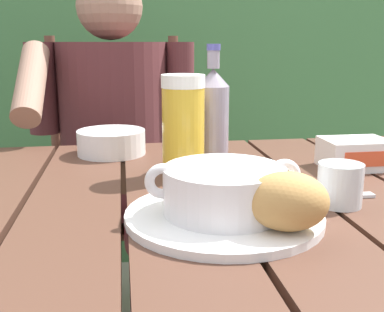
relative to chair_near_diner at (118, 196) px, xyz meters
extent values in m
cube|color=#4E3023|center=(-0.05, -0.91, 0.26)|extent=(0.15, 0.94, 0.04)
cube|color=#4E3023|center=(0.10, -0.91, 0.26)|extent=(0.15, 0.94, 0.04)
cube|color=#4E3023|center=(0.26, -0.91, 0.26)|extent=(0.15, 0.94, 0.04)
cube|color=#4E3023|center=(0.42, -0.91, 0.26)|extent=(0.15, 0.94, 0.04)
cube|color=#4E3023|center=(0.10, -0.47, 0.20)|extent=(1.36, 0.03, 0.08)
cube|color=#3B673B|center=(0.10, 0.78, 0.29)|extent=(3.60, 0.60, 1.56)
cylinder|color=#4C3823|center=(0.01, 0.93, 0.35)|extent=(0.10, 0.10, 1.67)
cylinder|color=#4C3823|center=(0.60, 0.93, 0.37)|extent=(0.10, 0.10, 1.71)
cylinder|color=brown|center=(0.21, -0.27, -0.27)|extent=(0.04, 0.04, 0.44)
cylinder|color=brown|center=(-0.21, -0.27, -0.27)|extent=(0.04, 0.04, 0.44)
cylinder|color=brown|center=(0.21, 0.14, -0.27)|extent=(0.04, 0.04, 0.44)
cylinder|color=brown|center=(-0.21, 0.14, -0.27)|extent=(0.04, 0.04, 0.44)
cube|color=brown|center=(0.00, -0.06, -0.04)|extent=(0.47, 0.44, 0.02)
cylinder|color=brown|center=(0.21, 0.14, 0.25)|extent=(0.04, 0.04, 0.59)
cylinder|color=brown|center=(-0.21, 0.14, 0.25)|extent=(0.04, 0.04, 0.59)
cube|color=brown|center=(0.00, 0.14, 0.16)|extent=(0.43, 0.02, 0.04)
cube|color=brown|center=(0.00, 0.14, 0.31)|extent=(0.43, 0.02, 0.04)
cube|color=brown|center=(0.00, 0.14, 0.46)|extent=(0.43, 0.02, 0.04)
cylinder|color=#512528|center=(0.08, -0.26, 0.02)|extent=(0.13, 0.40, 0.13)
cylinder|color=#512528|center=(-0.09, -0.26, 0.02)|extent=(0.13, 0.40, 0.13)
cylinder|color=#512528|center=(0.00, -0.16, 0.27)|extent=(0.32, 0.32, 0.50)
sphere|color=#966F5B|center=(0.00, -0.16, 0.62)|extent=(0.19, 0.19, 0.19)
cylinder|color=#512528|center=(0.20, -0.18, 0.39)|extent=(0.08, 0.08, 0.26)
cylinder|color=#512528|center=(-0.20, -0.18, 0.39)|extent=(0.08, 0.08, 0.26)
cylinder|color=#966F5B|center=(-0.20, -0.34, 0.42)|extent=(0.07, 0.25, 0.21)
cylinder|color=white|center=(0.16, -0.98, 0.28)|extent=(0.28, 0.28, 0.01)
cylinder|color=white|center=(0.16, -0.98, 0.32)|extent=(0.17, 0.17, 0.06)
cylinder|color=#9E4828|center=(0.16, -0.98, 0.34)|extent=(0.15, 0.15, 0.01)
torus|color=white|center=(0.08, -0.98, 0.34)|extent=(0.05, 0.01, 0.05)
torus|color=white|center=(0.25, -0.98, 0.34)|extent=(0.05, 0.01, 0.05)
ellipsoid|color=tan|center=(0.23, -1.06, 0.33)|extent=(0.12, 0.10, 0.08)
cylinder|color=gold|center=(0.14, -0.75, 0.36)|extent=(0.08, 0.08, 0.17)
cylinder|color=white|center=(0.14, -0.75, 0.46)|extent=(0.08, 0.08, 0.02)
cylinder|color=gray|center=(0.20, -0.70, 0.36)|extent=(0.06, 0.06, 0.16)
cone|color=gray|center=(0.20, -0.70, 0.46)|extent=(0.06, 0.06, 0.03)
cylinder|color=gray|center=(0.20, -0.70, 0.49)|extent=(0.02, 0.02, 0.03)
cylinder|color=#4F4C9B|center=(0.20, -0.70, 0.51)|extent=(0.03, 0.03, 0.01)
cylinder|color=silver|center=(0.35, -0.94, 0.31)|extent=(0.07, 0.07, 0.07)
cube|color=white|center=(0.48, -0.74, 0.31)|extent=(0.13, 0.10, 0.06)
cube|color=#DF4D2A|center=(0.48, -0.79, 0.31)|extent=(0.09, 0.00, 0.03)
cube|color=silver|center=(0.36, -0.91, 0.28)|extent=(0.13, 0.02, 0.00)
cube|color=black|center=(0.29, -0.91, 0.28)|extent=(0.07, 0.02, 0.01)
cylinder|color=white|center=(0.00, -0.55, 0.31)|extent=(0.15, 0.15, 0.05)
camera|label=1|loc=(0.03, -1.60, 0.52)|focal=44.41mm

